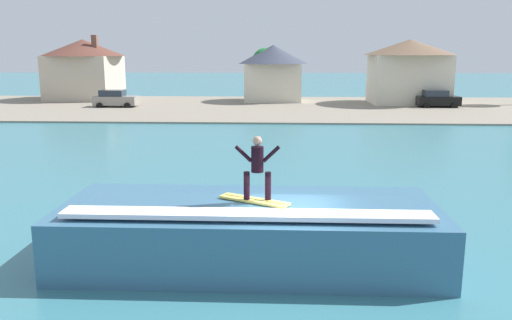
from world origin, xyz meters
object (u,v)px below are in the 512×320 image
surfer (257,165)px  house_gabled_white (409,68)px  tree_tall_bare (266,63)px  wave_crest (250,231)px  car_near_shore (115,99)px  house_small_cottage (273,69)px  surfboard (254,200)px  car_far_shore (437,99)px  house_with_chimney (84,67)px

surfer → house_gabled_white: 46.47m
tree_tall_bare → surfer: bearing=-88.8°
wave_crest → surfer: size_ratio=6.04×
car_near_shore → house_gabled_white: (30.62, 5.00, 3.00)m
car_near_shore → house_small_cottage: house_small_cottage is taller
house_gabled_white → car_near_shore: bearing=-170.7°
surfboard → car_near_shore: bearing=112.4°
surfer → tree_tall_bare: size_ratio=0.27×
wave_crest → car_far_shore: car_far_shore is taller
surfboard → tree_tall_bare: (-0.90, 46.59, 2.54)m
car_near_shore → wave_crest: bearing=-67.6°
car_far_shore → house_gabled_white: (-2.13, 3.75, 3.00)m
surfboard → car_far_shore: 43.69m
wave_crest → car_near_shore: (-15.97, 38.78, 0.10)m
surfer → house_small_cottage: 46.25m
car_far_shore → house_gabled_white: house_gabled_white is taller
wave_crest → car_near_shore: bearing=112.4°
wave_crest → house_with_chimney: (-22.18, 47.27, 3.05)m
surfboard → house_with_chimney: house_with_chimney is taller
car_near_shore → tree_tall_bare: (15.21, 7.45, 3.43)m
house_gabled_white → car_far_shore: bearing=-60.4°
surfer → wave_crest: bearing=120.7°
surfer → tree_tall_bare: (-0.98, 46.61, 1.57)m
car_far_shore → house_small_cottage: bearing=160.8°
house_small_cottage → tree_tall_bare: house_small_cottage is taller
car_near_shore → tree_tall_bare: bearing=26.1°
surfboard → house_gabled_white: size_ratio=0.20×
surfboard → house_with_chimney: size_ratio=0.20×
car_near_shore → house_gabled_white: house_gabled_white is taller
car_far_shore → house_gabled_white: size_ratio=0.43×
surfboard → house_with_chimney: 52.64m
wave_crest → house_with_chimney: size_ratio=1.05×
house_with_chimney → house_small_cottage: size_ratio=1.24×
surfboard → surfer: surfer is taller
house_small_cottage → tree_tall_bare: size_ratio=1.27×
car_near_shore → house_with_chimney: bearing=126.2°
surfer → house_gabled_white: house_gabled_white is taller
house_gabled_white → tree_tall_bare: bearing=171.0°
wave_crest → surfer: bearing=-59.3°
house_small_cottage → house_with_chimney: bearing=176.4°
surfer → house_small_cottage: (-0.19, 46.24, 0.88)m
surfboard → car_far_shore: (16.64, 40.39, -0.89)m
house_with_chimney → surfer: bearing=-64.8°
house_gabled_white → tree_tall_bare: (-15.40, 2.45, 0.43)m
surfboard → surfer: (0.08, -0.02, 0.96)m
car_near_shore → surfer: bearing=-67.5°
house_gabled_white → house_small_cottage: size_ratio=1.27×
car_near_shore → car_far_shore: bearing=2.2°
house_with_chimney → house_small_cottage: house_with_chimney is taller
wave_crest → house_with_chimney: house_with_chimney is taller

